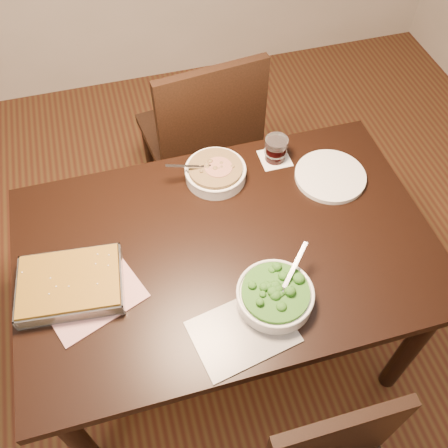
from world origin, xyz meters
The scene contains 11 objects.
ground centered at (0.00, 0.00, 0.00)m, with size 4.00×4.00×0.00m, color #431E13.
table centered at (0.00, 0.00, 0.65)m, with size 1.40×0.90×0.75m.
magazine_a centered at (-0.45, -0.08, 0.75)m, with size 0.29×0.21×0.01m, color #A12E3F.
magazine_b centered at (-0.04, -0.31, 0.75)m, with size 0.30×0.21×0.01m, color #2A2932.
coaster centered at (0.29, 0.34, 0.75)m, with size 0.11×0.11×0.00m, color white.
stew_bowl centered at (0.04, 0.31, 0.78)m, with size 0.25×0.23×0.09m.
broccoli_bowl centered at (0.09, -0.24, 0.78)m, with size 0.24×0.24×0.09m.
baking_dish centered at (-0.51, -0.03, 0.78)m, with size 0.35×0.27×0.06m.
wine_tumbler centered at (0.29, 0.34, 0.80)m, with size 0.09×0.09×0.10m.
dinner_plate centered at (0.45, 0.19, 0.76)m, with size 0.26×0.26×0.02m, color white.
chair_far centered at (0.10, 0.74, 0.56)m, with size 0.52×0.52×1.00m.
Camera 1 is at (-0.26, -0.91, 2.13)m, focal length 40.00 mm.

